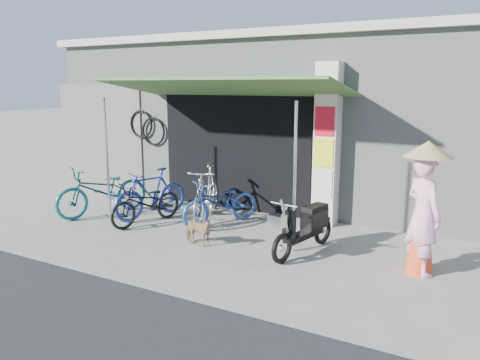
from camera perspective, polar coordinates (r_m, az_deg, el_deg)
The scene contains 13 objects.
ground at distance 7.32m, azimuth -2.43°, elevation -9.23°, with size 80.00×80.00×0.00m, color gray.
bicycle_shop at distance 11.53m, azimuth 10.80°, elevation 7.56°, with size 12.30×5.30×3.66m.
shop_pillar at distance 8.79m, azimuth 10.62°, elevation 4.18°, with size 0.42×0.44×3.00m.
awning at distance 8.71m, azimuth -2.12°, elevation 11.00°, with size 4.60×1.88×2.72m.
neighbour_left at distance 12.09m, azimuth -16.60°, elevation 4.92°, with size 2.60×0.06×2.60m, color #6B665B.
bike_teal at distance 9.82m, azimuth -16.39°, elevation -1.23°, with size 0.67×1.92×1.01m, color #17696A.
bike_blue at distance 9.38m, azimuth -10.79°, elevation -1.64°, with size 0.46×1.62×0.98m, color #203A95.
bike_black at distance 9.00m, azimuth -11.32°, elevation -2.75°, with size 0.54×1.55×0.82m, color black.
bike_silver at distance 9.02m, azimuth -4.10°, elevation -1.66°, with size 0.51×1.80×1.08m, color silver.
bike_navy at distance 8.78m, azimuth -2.34°, elevation -2.78°, with size 0.56×1.62×0.85m, color #224A9D.
street_dog at distance 7.72m, azimuth -5.19°, elevation -6.21°, with size 0.27×0.59×0.49m, color tan.
moped at distance 7.40m, azimuth 7.94°, elevation -5.73°, with size 0.57×1.59×0.91m.
nun at distance 6.87m, azimuth 21.46°, elevation -3.42°, with size 0.72×0.72×1.87m.
Camera 1 is at (3.56, -5.85, 2.60)m, focal length 35.00 mm.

